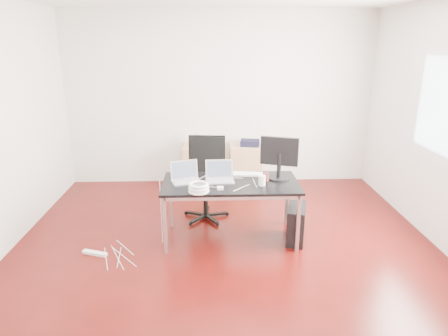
{
  "coord_description": "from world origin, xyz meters",
  "views": [
    {
      "loc": [
        -0.16,
        -4.04,
        2.33
      ],
      "look_at": [
        0.0,
        0.55,
        0.85
      ],
      "focal_mm": 32.0,
      "sensor_mm": 36.0,
      "label": 1
    }
  ],
  "objects_px": {
    "office_chair": "(206,174)",
    "filing_cabinet_right": "(245,165)",
    "desk": "(231,186)",
    "pc_tower": "(296,224)",
    "filing_cabinet_left": "(199,166)"
  },
  "relations": [
    {
      "from": "office_chair",
      "to": "filing_cabinet_right",
      "type": "xyz_separation_m",
      "value": [
        0.63,
        1.18,
        -0.26
      ]
    },
    {
      "from": "desk",
      "to": "office_chair",
      "type": "bearing_deg",
      "value": 113.77
    },
    {
      "from": "pc_tower",
      "to": "filing_cabinet_right",
      "type": "bearing_deg",
      "value": 118.31
    },
    {
      "from": "office_chair",
      "to": "filing_cabinet_left",
      "type": "relative_size",
      "value": 1.54
    },
    {
      "from": "filing_cabinet_right",
      "to": "pc_tower",
      "type": "bearing_deg",
      "value": -76.9
    },
    {
      "from": "office_chair",
      "to": "pc_tower",
      "type": "xyz_separation_m",
      "value": [
        1.09,
        -0.77,
        -0.39
      ]
    },
    {
      "from": "filing_cabinet_left",
      "to": "filing_cabinet_right",
      "type": "xyz_separation_m",
      "value": [
        0.76,
        0.0,
        0.0
      ]
    },
    {
      "from": "office_chair",
      "to": "pc_tower",
      "type": "distance_m",
      "value": 1.38
    },
    {
      "from": "filing_cabinet_left",
      "to": "filing_cabinet_right",
      "type": "bearing_deg",
      "value": 0.0
    },
    {
      "from": "office_chair",
      "to": "filing_cabinet_right",
      "type": "bearing_deg",
      "value": 66.98
    },
    {
      "from": "desk",
      "to": "filing_cabinet_right",
      "type": "bearing_deg",
      "value": 79.72
    },
    {
      "from": "desk",
      "to": "office_chair",
      "type": "distance_m",
      "value": 0.74
    },
    {
      "from": "filing_cabinet_left",
      "to": "desk",
      "type": "bearing_deg",
      "value": -77.14
    },
    {
      "from": "filing_cabinet_right",
      "to": "pc_tower",
      "type": "xyz_separation_m",
      "value": [
        0.45,
        -1.94,
        -0.13
      ]
    },
    {
      "from": "office_chair",
      "to": "filing_cabinet_right",
      "type": "height_order",
      "value": "office_chair"
    }
  ]
}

